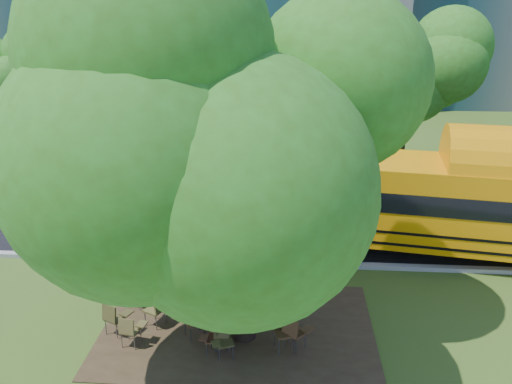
# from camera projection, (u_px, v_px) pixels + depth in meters

# --- Properties ---
(ground) EXTENTS (160.00, 160.00, 0.00)m
(ground) POSITION_uv_depth(u_px,v_px,m) (203.00, 316.00, 13.53)
(ground) COLOR #39571B
(ground) RESTS_ON ground
(dirt_patch) EXTENTS (7.00, 4.50, 0.03)m
(dirt_patch) POSITION_uv_depth(u_px,v_px,m) (238.00, 328.00, 13.00)
(dirt_patch) COLOR #382819
(dirt_patch) RESTS_ON ground
(asphalt_road) EXTENTS (80.00, 8.00, 0.04)m
(asphalt_road) POSITION_uv_depth(u_px,v_px,m) (232.00, 215.00, 20.08)
(asphalt_road) COLOR black
(asphalt_road) RESTS_ON ground
(kerb_near) EXTENTS (80.00, 0.25, 0.14)m
(kerb_near) POSITION_uv_depth(u_px,v_px,m) (219.00, 261.00, 16.32)
(kerb_near) COLOR gray
(kerb_near) RESTS_ON ground
(kerb_far) EXTENTS (80.00, 0.25, 0.14)m
(kerb_far) POSITION_uv_depth(u_px,v_px,m) (242.00, 181.00, 23.90)
(kerb_far) COLOR gray
(kerb_far) RESTS_ON ground
(bg_tree_0) EXTENTS (5.20, 5.20, 7.18)m
(bg_tree_0) POSITION_uv_depth(u_px,v_px,m) (6.00, 78.00, 24.89)
(bg_tree_0) COLOR black
(bg_tree_0) RESTS_ON ground
(bg_tree_2) EXTENTS (4.80, 4.80, 6.62)m
(bg_tree_2) POSITION_uv_depth(u_px,v_px,m) (159.00, 79.00, 27.38)
(bg_tree_2) COLOR black
(bg_tree_2) RESTS_ON ground
(bg_tree_3) EXTENTS (5.60, 5.60, 7.84)m
(bg_tree_3) POSITION_uv_depth(u_px,v_px,m) (409.00, 70.00, 24.39)
(bg_tree_3) COLOR black
(bg_tree_3) RESTS_ON ground
(main_tree) EXTENTS (7.20, 7.20, 9.02)m
(main_tree) POSITION_uv_depth(u_px,v_px,m) (243.00, 128.00, 10.79)
(main_tree) COLOR black
(main_tree) RESTS_ON ground
(school_bus) EXTENTS (13.46, 4.81, 3.23)m
(school_bus) POSITION_uv_depth(u_px,v_px,m) (475.00, 205.00, 16.12)
(school_bus) COLOR orange
(school_bus) RESTS_ON ground
(chair_0) EXTENTS (0.64, 0.51, 0.87)m
(chair_0) POSITION_uv_depth(u_px,v_px,m) (130.00, 328.00, 12.11)
(chair_0) COLOR brown
(chair_0) RESTS_ON ground
(chair_1) EXTENTS (0.76, 0.60, 0.93)m
(chair_1) POSITION_uv_depth(u_px,v_px,m) (114.00, 316.00, 12.54)
(chair_1) COLOR #423C1C
(chair_1) RESTS_ON ground
(chair_2) EXTENTS (0.63, 0.79, 0.95)m
(chair_2) POSITION_uv_depth(u_px,v_px,m) (196.00, 318.00, 12.43)
(chair_2) COLOR #512F1D
(chair_2) RESTS_ON ground
(chair_3) EXTENTS (0.55, 0.46, 0.78)m
(chair_3) POSITION_uv_depth(u_px,v_px,m) (214.00, 335.00, 11.94)
(chair_3) COLOR #502D1C
(chair_3) RESTS_ON ground
(chair_4) EXTENTS (0.53, 0.50, 0.81)m
(chair_4) POSITION_uv_depth(u_px,v_px,m) (223.00, 333.00, 12.00)
(chair_4) COLOR #4F4422
(chair_4) RESTS_ON ground
(chair_5) EXTENTS (0.56, 0.62, 0.82)m
(chair_5) POSITION_uv_depth(u_px,v_px,m) (223.00, 339.00, 11.79)
(chair_5) COLOR #433F1D
(chair_5) RESTS_ON ground
(chair_6) EXTENTS (0.73, 0.66, 0.97)m
(chair_6) POSITION_uv_depth(u_px,v_px,m) (286.00, 328.00, 12.03)
(chair_6) COLOR #4E351C
(chair_6) RESTS_ON ground
(chair_7) EXTENTS (0.81, 0.64, 0.94)m
(chair_7) POSITION_uv_depth(u_px,v_px,m) (294.00, 330.00, 11.97)
(chair_7) COLOR #51331C
(chair_7) RESTS_ON ground
(chair_8) EXTENTS (0.61, 0.77, 0.94)m
(chair_8) POSITION_uv_depth(u_px,v_px,m) (157.00, 306.00, 12.93)
(chair_8) COLOR brown
(chair_8) RESTS_ON ground
(chair_9) EXTENTS (0.68, 0.53, 0.84)m
(chair_9) POSITION_uv_depth(u_px,v_px,m) (138.00, 290.00, 13.82)
(chair_9) COLOR brown
(chair_9) RESTS_ON ground
(chair_10) EXTENTS (0.46, 0.54, 0.78)m
(chair_10) POSITION_uv_depth(u_px,v_px,m) (208.00, 309.00, 12.98)
(chair_10) COLOR #4F4322
(chair_10) RESTS_ON ground
(chair_11) EXTENTS (0.59, 0.74, 0.87)m
(chair_11) POSITION_uv_depth(u_px,v_px,m) (222.00, 321.00, 12.39)
(chair_11) COLOR red
(chair_11) RESTS_ON ground
(black_car) EXTENTS (4.00, 2.85, 1.27)m
(black_car) POSITION_uv_depth(u_px,v_px,m) (90.00, 217.00, 18.33)
(black_car) COLOR black
(black_car) RESTS_ON ground
(bg_car_red) EXTENTS (5.28, 3.80, 1.33)m
(bg_car_red) POSITION_uv_depth(u_px,v_px,m) (39.00, 174.00, 23.02)
(bg_car_red) COLOR #5B140F
(bg_car_red) RESTS_ON ground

